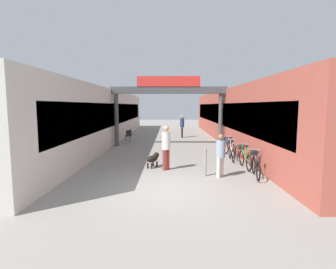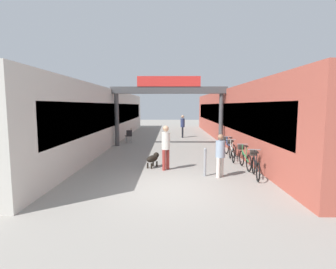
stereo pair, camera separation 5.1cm
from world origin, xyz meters
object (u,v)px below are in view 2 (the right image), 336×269
Objects in this scene: bicycle_black_nearest at (255,165)px; bicycle_silver_third at (231,151)px; bicycle_green_second at (244,158)px; cafe_chair_black_nearer at (129,135)px; pedestrian_companion at (220,153)px; bollard_post_metal at (205,162)px; cafe_chair_wood_farther at (130,133)px; pedestrian_carrying_crate at (183,125)px; bicycle_blue_farthest at (229,147)px; dog_on_leash at (153,158)px; pedestrian_with_dog at (166,144)px.

bicycle_black_nearest is 2.95m from bicycle_silver_third.
bicycle_green_second is 9.56m from cafe_chair_black_nearer.
pedestrian_companion is 0.93× the size of bicycle_silver_third.
bicycle_black_nearest is 1.84m from bollard_post_metal.
bicycle_black_nearest is 1.88× the size of cafe_chair_wood_farther.
bicycle_black_nearest is at bearing -86.18° from bicycle_silver_third.
bollard_post_metal reaches higher than bicycle_silver_third.
pedestrian_carrying_crate is 2.05× the size of cafe_chair_black_nearer.
bollard_post_metal is (-1.79, -4.10, 0.10)m from bicycle_blue_farthest.
bicycle_green_second is at bearing 90.65° from bicycle_black_nearest.
dog_on_leash is at bearing -157.97° from bicycle_silver_third.
bicycle_black_nearest is at bearing -89.37° from bicycle_blue_farthest.
bicycle_silver_third is (-0.20, 2.94, 0.00)m from bicycle_black_nearest.
bollard_post_metal is (-0.53, 0.12, -0.36)m from pedestrian_companion.
bicycle_black_nearest is (1.30, 0.05, -0.46)m from pedestrian_companion.
cafe_chair_wood_farther is at bearing 107.55° from pedestrian_with_dog.
bicycle_black_nearest is 1.88× the size of cafe_chair_black_nearer.
bollard_post_metal is (-1.64, -2.87, 0.10)m from bicycle_silver_third.
pedestrian_companion reaches higher than cafe_chair_wood_farther.
bicycle_green_second is at bearing -89.37° from bicycle_blue_farthest.
bicycle_silver_third is at bearing 96.60° from bicycle_green_second.
bicycle_black_nearest is 4.17m from bicycle_blue_farthest.
pedestrian_carrying_crate is 10.70m from bicycle_green_second.
pedestrian_companion reaches higher than bicycle_black_nearest.
bicycle_blue_farthest is at bearing -44.27° from cafe_chair_wood_farther.
cafe_chair_wood_farther is at bearing 105.08° from dog_on_leash.
pedestrian_with_dog reaches higher than bicycle_blue_farthest.
bicycle_green_second is at bearing -50.83° from cafe_chair_black_nearer.
pedestrian_carrying_crate is at bearing 22.71° from cafe_chair_wood_farther.
cafe_chair_wood_farther is (-4.89, 10.21, -0.35)m from pedestrian_companion.
dog_on_leash is 4.67m from bicycle_blue_farthest.
pedestrian_companion reaches higher than bicycle_green_second.
pedestrian_companion is 0.94× the size of bicycle_black_nearest.
bicycle_silver_third is (1.94, -8.91, -0.62)m from pedestrian_carrying_crate.
cafe_chair_wood_farther is at bearing 95.79° from cafe_chair_black_nearer.
bicycle_silver_third is 1.90× the size of cafe_chair_black_nearer.
pedestrian_carrying_crate is 2.16× the size of dog_on_leash.
pedestrian_with_dog is 3.36m from bicycle_green_second.
bollard_post_metal reaches higher than cafe_chair_wood_farther.
cafe_chair_wood_farther is (-2.89, 9.14, -0.50)m from pedestrian_with_dog.
pedestrian_companion is 0.94× the size of bicycle_blue_farthest.
dog_on_leash is 2.45m from bollard_post_metal.
dog_on_leash is 3.83m from bicycle_green_second.
cafe_chair_wood_farther is at bearing 113.36° from bollard_post_metal.
pedestrian_carrying_crate is 1.08× the size of bicycle_green_second.
pedestrian_companion is 10.04m from cafe_chair_black_nearer.
dog_on_leash is at bearing -74.92° from cafe_chair_wood_farther.
cafe_chair_black_nearer is at bearing 135.04° from bicycle_silver_third.
bollard_post_metal is at bearing -119.71° from bicycle_silver_third.
cafe_chair_black_nearer is at bearing 118.25° from pedestrian_companion.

